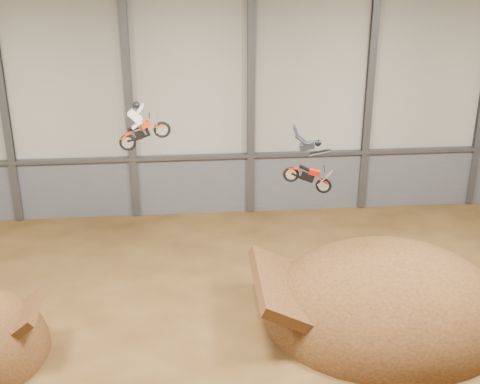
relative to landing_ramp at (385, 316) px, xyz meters
name	(u,v)px	position (x,y,z in m)	size (l,w,h in m)	color
floor	(202,376)	(-8.22, -3.40, 0.00)	(40.00, 40.00, 0.00)	#452B12
back_wall	(190,97)	(-8.22, 11.60, 7.00)	(40.00, 0.10, 14.00)	#ABA898
ceiling	(192,4)	(-8.22, -3.40, 14.00)	(40.00, 40.00, 0.00)	black
lower_band_back	(193,185)	(-8.22, 11.50, 1.75)	(39.80, 0.18, 3.50)	#585B60
steel_rail	(192,157)	(-8.22, 11.35, 3.55)	(39.80, 0.35, 0.20)	#47494F
steel_column_1	(3,102)	(-18.22, 11.40, 7.00)	(0.40, 0.36, 13.90)	#47494F
steel_column_2	(129,99)	(-11.55, 11.40, 7.00)	(0.40, 0.36, 13.90)	#47494F
steel_column_3	(251,96)	(-4.89, 11.40, 7.00)	(0.40, 0.36, 13.90)	#47494F
steel_column_4	(369,94)	(1.78, 11.40, 7.00)	(0.40, 0.36, 13.90)	#47494F
landing_ramp	(385,316)	(0.00, 0.00, 0.00)	(10.88, 9.63, 6.28)	#3C210F
fmx_rider_a	(147,120)	(-10.18, 3.29, 8.29)	(2.30, 0.88, 2.08)	red
fmx_rider_b	(306,160)	(-3.85, 0.13, 7.47)	(2.69, 0.77, 2.30)	red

